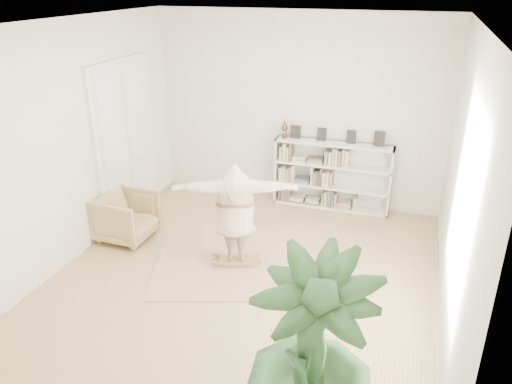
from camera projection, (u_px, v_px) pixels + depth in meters
The scene contains 9 objects.
floor at pixel (246, 275), 7.47m from camera, with size 6.00×6.00×0.00m, color #92744B.
room_shell at pixel (300, 14), 8.63m from camera, with size 6.00×6.00×6.00m.
doors at pixel (126, 143), 8.82m from camera, with size 0.09×1.78×2.92m.
bookshelf at pixel (332, 176), 9.45m from camera, with size 2.20×0.35×1.64m.
armchair at pixel (126, 217), 8.38m from camera, with size 0.86×0.88×0.80m, color tan.
rug at pixel (236, 263), 7.77m from camera, with size 2.50×2.00×0.02m, color tan.
rocker_board at pixel (236, 260), 7.74m from camera, with size 0.60×0.46×0.11m.
person at pixel (235, 211), 7.40m from camera, with size 1.94×0.53×1.58m, color #CAAC98.
houseplant at pixel (311, 358), 4.40m from camera, with size 1.14×1.14×2.04m, color #274C26.
Camera 1 is at (2.13, -5.98, 4.13)m, focal length 35.00 mm.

